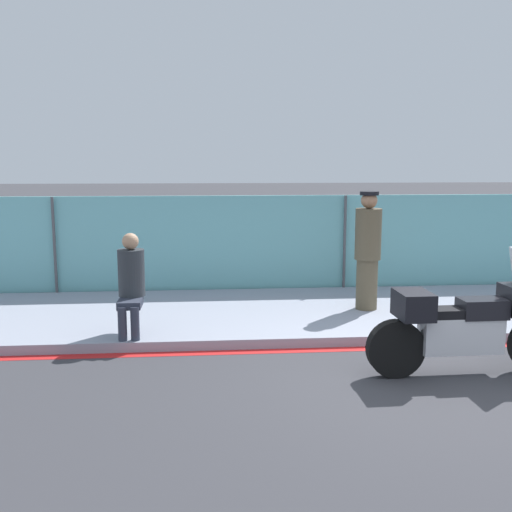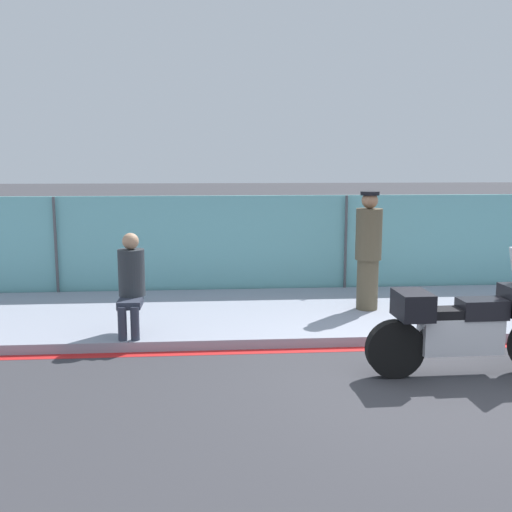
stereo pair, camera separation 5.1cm
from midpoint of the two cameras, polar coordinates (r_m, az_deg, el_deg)
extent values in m
plane|color=#38383D|center=(7.03, 16.44, -11.46)|extent=(120.00, 120.00, 0.00)
cube|color=#8E93A3|center=(9.62, 10.26, -5.25)|extent=(38.04, 3.11, 0.13)
cube|color=red|center=(8.12, 13.28, -8.50)|extent=(38.04, 0.18, 0.01)
cube|color=#6BB2B7|center=(11.02, 8.18, 1.07)|extent=(36.14, 0.08, 1.81)
cylinder|color=#4C4C51|center=(10.97, -18.75, 0.64)|extent=(0.05, 0.05, 1.81)
cylinder|color=#4C4C51|center=(10.93, 8.30, 1.00)|extent=(0.05, 0.05, 1.81)
cylinder|color=black|center=(6.98, 12.94, -8.60)|extent=(0.66, 0.15, 0.66)
cube|color=silver|center=(7.21, 18.73, -7.08)|extent=(0.93, 0.30, 0.42)
cube|color=black|center=(7.24, 20.55, -4.67)|extent=(0.53, 0.32, 0.22)
cube|color=black|center=(7.10, 18.09, -5.13)|extent=(0.61, 0.29, 0.10)
cube|color=black|center=(6.90, 14.55, -4.51)|extent=(0.37, 0.51, 0.30)
cylinder|color=brown|center=(9.45, 10.35, -2.65)|extent=(0.33, 0.33, 0.78)
cylinder|color=brown|center=(9.32, 10.48, 2.07)|extent=(0.40, 0.40, 0.78)
sphere|color=#A37556|center=(9.27, 10.57, 5.23)|extent=(0.25, 0.25, 0.25)
cylinder|color=black|center=(9.27, 10.59, 5.89)|extent=(0.29, 0.29, 0.06)
cylinder|color=#2D3342|center=(7.89, -12.79, -6.33)|extent=(0.11, 0.11, 0.44)
cylinder|color=#2D3342|center=(7.87, -11.63, -6.33)|extent=(0.11, 0.11, 0.44)
cube|color=#2D3342|center=(8.04, -12.07, -4.39)|extent=(0.30, 0.44, 0.10)
cylinder|color=#2D3338|center=(8.18, -11.96, -1.56)|extent=(0.36, 0.36, 0.63)
sphere|color=tan|center=(8.11, -12.06, 1.38)|extent=(0.22, 0.22, 0.22)
camera|label=1|loc=(0.03, -90.18, -0.03)|focal=42.00mm
camera|label=2|loc=(0.03, 89.82, 0.03)|focal=42.00mm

